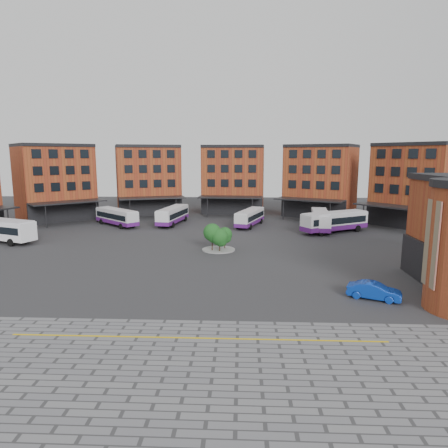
{
  "coord_description": "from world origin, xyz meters",
  "views": [
    {
      "loc": [
        4.97,
        -39.61,
        12.44
      ],
      "look_at": [
        2.85,
        9.24,
        4.0
      ],
      "focal_mm": 32.0,
      "sensor_mm": 36.0,
      "label": 1
    }
  ],
  "objects_px": {
    "bus_a": "(0,229)",
    "bus_c": "(173,215)",
    "tree_island": "(218,236)",
    "blue_car": "(374,291)",
    "bus_d": "(250,217)",
    "bus_b": "(117,217)",
    "bus_f": "(335,221)",
    "bus_e": "(320,220)"
  },
  "relations": [
    {
      "from": "bus_e",
      "to": "blue_car",
      "type": "xyz_separation_m",
      "value": [
        -1.62,
        -32.8,
        -0.98
      ]
    },
    {
      "from": "tree_island",
      "to": "blue_car",
      "type": "relative_size",
      "value": 0.97
    },
    {
      "from": "tree_island",
      "to": "bus_f",
      "type": "bearing_deg",
      "value": 36.54
    },
    {
      "from": "blue_car",
      "to": "bus_a",
      "type": "bearing_deg",
      "value": 89.06
    },
    {
      "from": "bus_f",
      "to": "bus_e",
      "type": "bearing_deg",
      "value": -167.93
    },
    {
      "from": "bus_f",
      "to": "blue_car",
      "type": "bearing_deg",
      "value": -36.51
    },
    {
      "from": "tree_island",
      "to": "blue_car",
      "type": "xyz_separation_m",
      "value": [
        14.65,
        -17.23,
        -1.21
      ]
    },
    {
      "from": "bus_a",
      "to": "bus_c",
      "type": "xyz_separation_m",
      "value": [
        22.44,
        16.24,
        -0.31
      ]
    },
    {
      "from": "bus_e",
      "to": "bus_f",
      "type": "distance_m",
      "value": 2.83
    },
    {
      "from": "bus_b",
      "to": "blue_car",
      "type": "distance_m",
      "value": 48.99
    },
    {
      "from": "bus_d",
      "to": "blue_car",
      "type": "relative_size",
      "value": 2.32
    },
    {
      "from": "bus_a",
      "to": "bus_e",
      "type": "bearing_deg",
      "value": -55.04
    },
    {
      "from": "bus_d",
      "to": "bus_e",
      "type": "bearing_deg",
      "value": 2.66
    },
    {
      "from": "bus_c",
      "to": "blue_car",
      "type": "bearing_deg",
      "value": -47.21
    },
    {
      "from": "bus_e",
      "to": "bus_b",
      "type": "bearing_deg",
      "value": -176.96
    },
    {
      "from": "bus_a",
      "to": "bus_b",
      "type": "relative_size",
      "value": 1.26
    },
    {
      "from": "bus_d",
      "to": "bus_f",
      "type": "xyz_separation_m",
      "value": [
        13.65,
        -5.46,
        0.26
      ]
    },
    {
      "from": "bus_a",
      "to": "bus_c",
      "type": "height_order",
      "value": "bus_a"
    },
    {
      "from": "bus_e",
      "to": "blue_car",
      "type": "relative_size",
      "value": 2.55
    },
    {
      "from": "tree_island",
      "to": "bus_a",
      "type": "relative_size",
      "value": 0.37
    },
    {
      "from": "tree_island",
      "to": "blue_car",
      "type": "height_order",
      "value": "tree_island"
    },
    {
      "from": "bus_b",
      "to": "bus_c",
      "type": "distance_m",
      "value": 9.94
    },
    {
      "from": "bus_c",
      "to": "bus_e",
      "type": "relative_size",
      "value": 0.98
    },
    {
      "from": "bus_b",
      "to": "bus_e",
      "type": "relative_size",
      "value": 0.82
    },
    {
      "from": "bus_a",
      "to": "blue_car",
      "type": "relative_size",
      "value": 2.66
    },
    {
      "from": "bus_c",
      "to": "bus_e",
      "type": "bearing_deg",
      "value": -0.37
    },
    {
      "from": "bus_f",
      "to": "blue_car",
      "type": "height_order",
      "value": "bus_f"
    },
    {
      "from": "bus_d",
      "to": "bus_f",
      "type": "height_order",
      "value": "bus_f"
    },
    {
      "from": "bus_a",
      "to": "bus_c",
      "type": "bearing_deg",
      "value": -32.57
    },
    {
      "from": "tree_island",
      "to": "bus_b",
      "type": "distance_m",
      "value": 26.44
    },
    {
      "from": "bus_c",
      "to": "bus_d",
      "type": "xyz_separation_m",
      "value": [
        14.02,
        -1.37,
        -0.11
      ]
    },
    {
      "from": "blue_car",
      "to": "bus_d",
      "type": "bearing_deg",
      "value": 39.27
    },
    {
      "from": "bus_a",
      "to": "bus_e",
      "type": "distance_m",
      "value": 49.56
    },
    {
      "from": "tree_island",
      "to": "bus_c",
      "type": "bearing_deg",
      "value": 115.08
    },
    {
      "from": "bus_b",
      "to": "blue_car",
      "type": "height_order",
      "value": "bus_b"
    },
    {
      "from": "bus_c",
      "to": "tree_island",
      "type": "bearing_deg",
      "value": -54.9
    },
    {
      "from": "bus_d",
      "to": "tree_island",
      "type": "bearing_deg",
      "value": -84.83
    },
    {
      "from": "bus_a",
      "to": "bus_d",
      "type": "xyz_separation_m",
      "value": [
        36.46,
        14.87,
        -0.42
      ]
    },
    {
      "from": "tree_island",
      "to": "bus_c",
      "type": "xyz_separation_m",
      "value": [
        -9.5,
        20.29,
        -0.27
      ]
    },
    {
      "from": "bus_b",
      "to": "bus_e",
      "type": "bearing_deg",
      "value": -51.67
    },
    {
      "from": "bus_c",
      "to": "bus_d",
      "type": "relative_size",
      "value": 1.07
    },
    {
      "from": "bus_b",
      "to": "bus_d",
      "type": "xyz_separation_m",
      "value": [
        23.73,
        0.76,
        -0.06
      ]
    }
  ]
}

